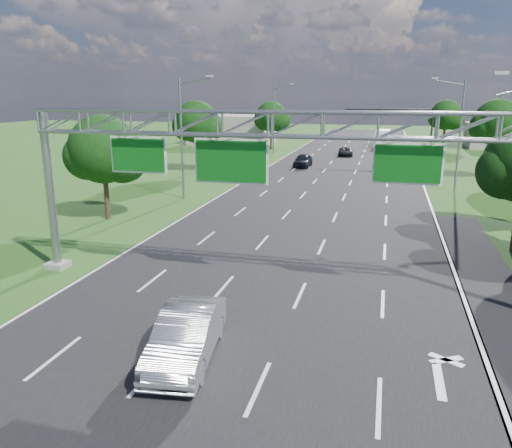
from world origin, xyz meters
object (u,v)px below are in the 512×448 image
(traffic_signal, at_px, (406,120))
(silver_sedan, at_px, (186,336))
(box_truck, at_px, (383,139))
(sign_gantry, at_px, (272,138))

(traffic_signal, relative_size, silver_sedan, 2.35)
(traffic_signal, bearing_deg, box_truck, 103.14)
(sign_gantry, distance_m, traffic_signal, 53.51)
(sign_gantry, bearing_deg, box_truck, 86.53)
(silver_sedan, distance_m, box_truck, 73.48)
(traffic_signal, bearing_deg, silver_sedan, -98.06)
(silver_sedan, xyz_separation_m, box_truck, (5.35, 73.28, 0.48))
(sign_gantry, bearing_deg, traffic_signal, 82.32)
(sign_gantry, xyz_separation_m, traffic_signal, (7.15, 53.00, -1.72))
(traffic_signal, height_order, box_truck, traffic_signal)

